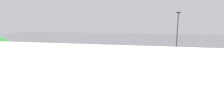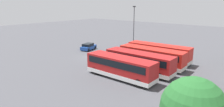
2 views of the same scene
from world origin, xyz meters
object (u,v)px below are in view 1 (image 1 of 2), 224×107
(bus_single_deck_fourth, at_px, (58,62))
(bus_single_deck_second, at_px, (103,65))
(car_hatchback_silver, at_px, (130,52))
(lamp_post_tall, at_px, (177,34))
(bus_single_deck_third, at_px, (79,64))
(bus_single_deck_near_end, at_px, (128,66))

(bus_single_deck_fourth, bearing_deg, bus_single_deck_second, 176.00)
(car_hatchback_silver, distance_m, lamp_post_tall, 11.63)
(bus_single_deck_third, height_order, bus_single_deck_fourth, same)
(bus_single_deck_near_end, distance_m, car_hatchback_silver, 15.87)
(bus_single_deck_third, relative_size, car_hatchback_silver, 2.48)
(bus_single_deck_third, xyz_separation_m, lamp_post_tall, (-14.45, -10.85, 3.70))
(bus_single_deck_near_end, height_order, bus_single_deck_second, same)
(bus_single_deck_second, distance_m, bus_single_deck_fourth, 7.36)
(bus_single_deck_fourth, relative_size, car_hatchback_silver, 2.39)
(lamp_post_tall, bearing_deg, car_hatchback_silver, -30.80)
(bus_single_deck_near_end, xyz_separation_m, bus_single_deck_fourth, (10.78, 0.03, -0.00))
(bus_single_deck_fourth, xyz_separation_m, car_hatchback_silver, (-8.98, -15.77, -0.92))
(bus_single_deck_second, bearing_deg, bus_single_deck_third, 0.52)
(bus_single_deck_second, xyz_separation_m, bus_single_deck_third, (3.64, 0.03, -0.00))
(bus_single_deck_fourth, bearing_deg, bus_single_deck_third, 171.61)
(bus_single_deck_fourth, distance_m, car_hatchback_silver, 18.17)
(bus_single_deck_second, bearing_deg, bus_single_deck_near_end, -171.04)
(bus_single_deck_second, bearing_deg, bus_single_deck_fourth, -4.00)
(car_hatchback_silver, bearing_deg, bus_single_deck_fourth, 60.34)
(bus_single_deck_fourth, bearing_deg, lamp_post_tall, -150.41)
(car_hatchback_silver, bearing_deg, bus_single_deck_second, 84.25)
(car_hatchback_silver, bearing_deg, bus_single_deck_third, 72.08)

